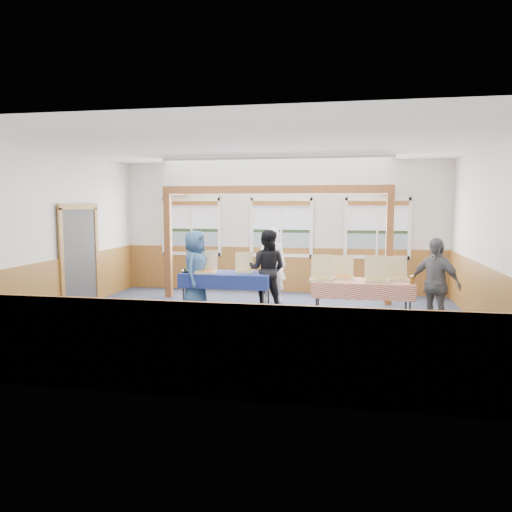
{
  "coord_description": "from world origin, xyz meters",
  "views": [
    {
      "loc": [
        1.64,
        -8.7,
        2.18
      ],
      "look_at": [
        -0.17,
        1.0,
        1.14
      ],
      "focal_mm": 35.0,
      "sensor_mm": 36.0,
      "label": 1
    }
  ],
  "objects": [
    {
      "name": "floor",
      "position": [
        0.0,
        0.0,
        0.0
      ],
      "size": [
        8.0,
        8.0,
        0.0
      ],
      "primitive_type": "plane",
      "color": "#2B3347",
      "rests_on": "ground"
    },
    {
      "name": "ceiling",
      "position": [
        0.0,
        0.0,
        3.2
      ],
      "size": [
        8.0,
        8.0,
        0.0
      ],
      "primitive_type": "plane",
      "rotation": [
        3.14,
        0.0,
        0.0
      ],
      "color": "white",
      "rests_on": "wall_back"
    },
    {
      "name": "wall_back",
      "position": [
        0.0,
        3.5,
        1.6
      ],
      "size": [
        8.0,
        0.0,
        8.0
      ],
      "primitive_type": "plane",
      "rotation": [
        1.57,
        0.0,
        0.0
      ],
      "color": "silver",
      "rests_on": "floor"
    },
    {
      "name": "wall_front",
      "position": [
        0.0,
        -3.5,
        1.6
      ],
      "size": [
        8.0,
        0.0,
        8.0
      ],
      "primitive_type": "plane",
      "rotation": [
        -1.57,
        0.0,
        0.0
      ],
      "color": "silver",
      "rests_on": "floor"
    },
    {
      "name": "wall_left",
      "position": [
        -4.0,
        0.0,
        1.6
      ],
      "size": [
        0.0,
        8.0,
        8.0
      ],
      "primitive_type": "plane",
      "rotation": [
        1.57,
        0.0,
        1.57
      ],
      "color": "silver",
      "rests_on": "floor"
    },
    {
      "name": "wall_right",
      "position": [
        4.0,
        0.0,
        1.6
      ],
      "size": [
        0.0,
        8.0,
        8.0
      ],
      "primitive_type": "plane",
      "rotation": [
        1.57,
        0.0,
        -1.57
      ],
      "color": "silver",
      "rests_on": "floor"
    },
    {
      "name": "wainscot_back",
      "position": [
        0.0,
        3.48,
        0.55
      ],
      "size": [
        7.98,
        0.05,
        1.1
      ],
      "primitive_type": "cube",
      "color": "brown",
      "rests_on": "floor"
    },
    {
      "name": "wainscot_front",
      "position": [
        0.0,
        -3.48,
        0.55
      ],
      "size": [
        7.98,
        0.05,
        1.1
      ],
      "primitive_type": "cube",
      "color": "brown",
      "rests_on": "floor"
    },
    {
      "name": "wainscot_left",
      "position": [
        -3.98,
        0.0,
        0.55
      ],
      "size": [
        0.05,
        6.98,
        1.1
      ],
      "primitive_type": "cube",
      "color": "brown",
      "rests_on": "floor"
    },
    {
      "name": "wainscot_right",
      "position": [
        3.98,
        0.0,
        0.55
      ],
      "size": [
        0.05,
        6.98,
        1.1
      ],
      "primitive_type": "cube",
      "color": "brown",
      "rests_on": "floor"
    },
    {
      "name": "cased_opening",
      "position": [
        -3.96,
        0.9,
        1.05
      ],
      "size": [
        0.06,
        1.3,
        2.1
      ],
      "primitive_type": "cube",
      "color": "#323232",
      "rests_on": "wall_left"
    },
    {
      "name": "window_left",
      "position": [
        -2.3,
        3.46,
        1.68
      ],
      "size": [
        1.56,
        0.1,
        1.46
      ],
      "color": "white",
      "rests_on": "wall_back"
    },
    {
      "name": "window_mid",
      "position": [
        0.0,
        3.46,
        1.68
      ],
      "size": [
        1.56,
        0.1,
        1.46
      ],
      "color": "white",
      "rests_on": "wall_back"
    },
    {
      "name": "window_right",
      "position": [
        2.3,
        3.46,
        1.68
      ],
      "size": [
        1.56,
        0.1,
        1.46
      ],
      "color": "white",
      "rests_on": "wall_back"
    },
    {
      "name": "post_left",
      "position": [
        -2.5,
        2.3,
        1.2
      ],
      "size": [
        0.15,
        0.15,
        2.4
      ],
      "primitive_type": "cube",
      "color": "brown",
      "rests_on": "floor"
    },
    {
      "name": "post_right",
      "position": [
        2.5,
        2.3,
        1.2
      ],
      "size": [
        0.15,
        0.15,
        2.4
      ],
      "primitive_type": "cube",
      "color": "brown",
      "rests_on": "floor"
    },
    {
      "name": "cross_beam",
      "position": [
        0.0,
        2.3,
        2.49
      ],
      "size": [
        5.15,
        0.18,
        0.18
      ],
      "primitive_type": "cube",
      "color": "brown",
      "rests_on": "post_left"
    },
    {
      "name": "table_left",
      "position": [
        -0.85,
        1.25,
        0.7
      ],
      "size": [
        2.0,
        1.32,
        0.76
      ],
      "rotation": [
        0.0,
        0.0,
        -0.28
      ],
      "color": "#323232",
      "rests_on": "floor"
    },
    {
      "name": "table_right",
      "position": [
        1.9,
        0.65,
        0.7
      ],
      "size": [
        1.99,
        1.44,
        0.76
      ],
      "rotation": [
        0.0,
        0.0,
        -0.35
      ],
      "color": "#323232",
      "rests_on": "floor"
    },
    {
      "name": "pizza_box_a",
      "position": [
        -1.25,
        1.15,
        0.82
      ],
      "size": [
        0.46,
        0.54,
        0.45
      ],
      "rotation": [
        0.0,
        0.0,
        0.1
      ],
      "color": "#C9B486",
      "rests_on": "table_left"
    },
    {
      "name": "pizza_box_b",
      "position": [
        -0.5,
        1.41,
        0.82
      ],
      "size": [
        0.45,
        0.51,
        0.4
      ],
      "rotation": [
        0.0,
        0.0,
        0.2
      ],
      "color": "#C9B486",
      "rests_on": "table_left"
    },
    {
      "name": "pizza_box_c",
      "position": [
        1.15,
        0.55,
        0.83
      ],
      "size": [
        0.42,
        0.52,
        0.46
      ],
      "rotation": [
        0.0,
        0.0,
        -0.01
      ],
      "color": "#C9B486",
      "rests_on": "table_right"
    },
    {
      "name": "pizza_box_d",
      "position": [
        1.55,
        0.84,
        0.82
      ],
      "size": [
        0.4,
        0.48,
        0.42
      ],
      "rotation": [
        0.0,
        0.0,
        0.03
      ],
      "color": "#C9B486",
      "rests_on": "table_right"
    },
    {
      "name": "pizza_box_e",
      "position": [
        2.15,
        0.57,
        0.83
      ],
      "size": [
        0.42,
        0.51,
        0.46
      ],
      "rotation": [
        0.0,
        0.0,
        0.0
      ],
      "color": "#C9B486",
      "rests_on": "table_right"
    },
    {
      "name": "pizza_box_f",
      "position": [
        2.55,
        0.79,
        0.82
      ],
      "size": [
        0.43,
        0.51,
        0.43
      ],
      "rotation": [
        0.0,
        0.0,
        0.08
      ],
      "color": "#C9B486",
      "rests_on": "table_right"
    },
    {
      "name": "veggie_tray",
      "position": [
        -1.6,
        1.25,
        0.79
      ],
      "size": [
        0.43,
        0.43,
        0.1
      ],
      "color": "black",
      "rests_on": "table_left"
    },
    {
      "name": "drink_glass",
      "position": [
        2.75,
        0.4,
        0.83
      ],
      "size": [
        0.07,
        0.07,
        0.15
      ],
      "primitive_type": "cylinder",
      "color": "#8C5317",
      "rests_on": "table_right"
    },
    {
      "name": "woman_white",
      "position": [
        -0.0,
        2.04,
        0.83
      ],
      "size": [
        0.65,
        0.47,
        1.67
      ],
      "primitive_type": "imported",
      "rotation": [
        0.0,
        0.0,
        3.27
      ],
      "color": "white",
      "rests_on": "floor"
    },
    {
      "name": "woman_black",
      "position": [
        -0.01,
        1.38,
        0.83
      ],
      "size": [
        0.87,
        0.72,
        1.65
      ],
      "primitive_type": "imported",
      "rotation": [
        0.0,
        0.0,
        3.02
      ],
      "color": "black",
      "rests_on": "floor"
    },
    {
      "name": "man_blue",
      "position": [
        -1.49,
        1.15,
        0.82
      ],
      "size": [
        0.53,
        0.8,
        1.63
      ],
      "primitive_type": "imported",
      "rotation": [
        0.0,
        0.0,
        1.56
      ],
      "color": "#32557E",
      "rests_on": "floor"
    },
    {
      "name": "person_grey",
      "position": [
        3.1,
        0.19,
        0.8
      ],
      "size": [
        0.97,
        0.9,
        1.6
      ],
      "primitive_type": "imported",
      "rotation": [
        0.0,
        0.0,
        -0.69
      ],
      "color": "slate",
      "rests_on": "floor"
    }
  ]
}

